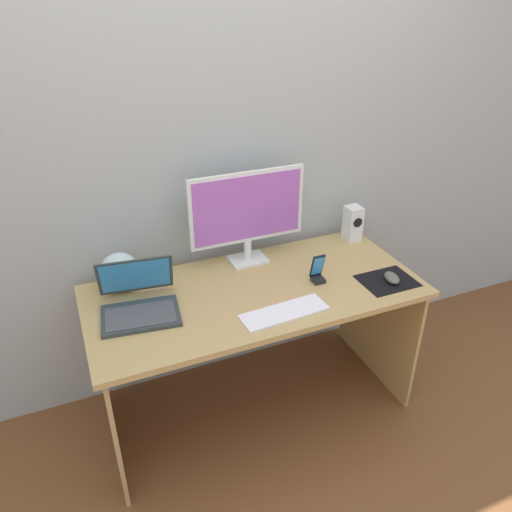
% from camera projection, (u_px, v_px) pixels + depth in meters
% --- Properties ---
extents(ground_plane, '(8.00, 8.00, 0.00)m').
position_uv_depth(ground_plane, '(255.00, 404.00, 2.58)').
color(ground_plane, brown).
extents(wall_back, '(6.00, 0.04, 2.50)m').
position_uv_depth(wall_back, '(221.00, 148.00, 2.30)').
color(wall_back, '#A3A8AA').
rests_on(wall_back, ground_plane).
extents(desk, '(1.51, 0.69, 0.71)m').
position_uv_depth(desk, '(255.00, 314.00, 2.30)').
color(desk, tan).
rests_on(desk, ground_plane).
extents(monitor, '(0.57, 0.14, 0.46)m').
position_uv_depth(monitor, '(247.00, 212.00, 2.33)').
color(monitor, white).
rests_on(monitor, desk).
extents(speaker_right, '(0.08, 0.09, 0.19)m').
position_uv_depth(speaker_right, '(353.00, 223.00, 2.62)').
color(speaker_right, white).
rests_on(speaker_right, desk).
extents(laptop, '(0.35, 0.34, 0.21)m').
position_uv_depth(laptop, '(139.00, 302.00, 2.07)').
color(laptop, '#2E3638').
rests_on(laptop, desk).
extents(fishbowl, '(0.18, 0.18, 0.18)m').
position_uv_depth(fishbowl, '(120.00, 272.00, 2.20)').
color(fishbowl, silver).
rests_on(fishbowl, desk).
extents(keyboard_external, '(0.38, 0.15, 0.01)m').
position_uv_depth(keyboard_external, '(284.00, 312.00, 2.07)').
color(keyboard_external, white).
rests_on(keyboard_external, desk).
extents(mousepad, '(0.25, 0.20, 0.00)m').
position_uv_depth(mousepad, '(387.00, 281.00, 2.29)').
color(mousepad, black).
rests_on(mousepad, desk).
extents(mouse, '(0.08, 0.11, 0.04)m').
position_uv_depth(mouse, '(392.00, 278.00, 2.28)').
color(mouse, '#55584D').
rests_on(mouse, mousepad).
extents(phone_in_dock, '(0.06, 0.06, 0.14)m').
position_uv_depth(phone_in_dock, '(318.00, 272.00, 2.27)').
color(phone_in_dock, black).
rests_on(phone_in_dock, desk).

